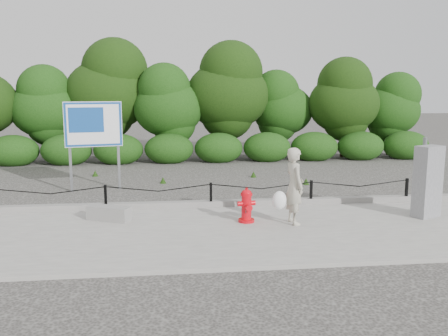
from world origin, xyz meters
TOP-DOWN VIEW (x-y plane):
  - ground at (0.00, 0.00)m, footprint 90.00×90.00m
  - sidewalk at (0.00, -2.00)m, footprint 14.00×4.00m
  - curb at (0.00, 0.05)m, footprint 14.00×0.22m
  - chain_barrier at (0.00, 0.00)m, footprint 10.06×0.06m
  - treeline at (-0.41, 8.97)m, footprint 20.21×3.74m
  - fire_hydrant at (0.65, -1.41)m, footprint 0.40×0.42m
  - pedestrian at (1.60, -1.65)m, footprint 0.73×0.64m
  - concrete_block at (-2.32, -0.93)m, footprint 1.01×0.70m
  - utility_cabinet at (4.71, -1.44)m, footprint 0.70×0.57m
  - advertising_sign at (-3.13, 2.65)m, footprint 1.59×0.40m

SIDE VIEW (x-z plane):
  - ground at x=0.00m, z-range 0.00..0.00m
  - sidewalk at x=0.00m, z-range 0.00..0.08m
  - curb at x=0.00m, z-range 0.08..0.22m
  - concrete_block at x=-2.32m, z-range 0.08..0.39m
  - fire_hydrant at x=0.65m, z-range 0.06..0.81m
  - chain_barrier at x=0.00m, z-range 0.16..0.76m
  - pedestrian at x=1.60m, z-range 0.06..1.69m
  - utility_cabinet at x=4.71m, z-range 0.00..1.77m
  - advertising_sign at x=-3.13m, z-range 0.53..3.09m
  - treeline at x=-0.41m, z-range 0.13..5.03m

